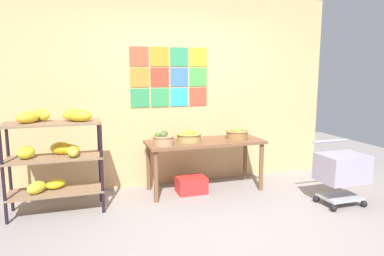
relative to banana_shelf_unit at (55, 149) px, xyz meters
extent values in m
plane|color=gray|center=(1.65, -1.21, -0.75)|extent=(9.64, 9.64, 0.00)
cube|color=tan|center=(1.65, 0.64, 0.61)|extent=(4.71, 0.06, 2.72)
cube|color=#DB4E31|center=(1.10, 0.61, 1.08)|extent=(0.26, 0.01, 0.26)
cube|color=orange|center=(1.38, 0.61, 1.08)|extent=(0.26, 0.01, 0.26)
cube|color=#31915B|center=(1.66, 0.61, 1.08)|extent=(0.26, 0.01, 0.26)
cube|color=yellow|center=(1.94, 0.61, 1.08)|extent=(0.26, 0.01, 0.26)
cube|color=orange|center=(1.10, 0.61, 0.80)|extent=(0.26, 0.01, 0.26)
cube|color=red|center=(1.38, 0.61, 0.80)|extent=(0.26, 0.01, 0.26)
cube|color=#3B71B8|center=(1.66, 0.61, 0.80)|extent=(0.26, 0.01, 0.26)
cube|color=green|center=(1.94, 0.61, 0.80)|extent=(0.26, 0.01, 0.26)
cube|color=#338F53|center=(1.10, 0.61, 0.51)|extent=(0.26, 0.01, 0.26)
cube|color=#379753|center=(1.38, 0.61, 0.51)|extent=(0.26, 0.01, 0.26)
cube|color=#2BA6B4|center=(1.66, 0.61, 0.51)|extent=(0.26, 0.01, 0.26)
cube|color=#E04630|center=(1.94, 0.61, 0.51)|extent=(0.26, 0.01, 0.26)
cylinder|color=black|center=(-0.51, -0.21, -0.22)|extent=(0.04, 0.04, 1.06)
cylinder|color=black|center=(0.50, -0.21, -0.22)|extent=(0.04, 0.04, 1.06)
cylinder|color=black|center=(-0.51, 0.17, -0.22)|extent=(0.04, 0.04, 1.06)
cylinder|color=black|center=(0.50, 0.17, -0.22)|extent=(0.04, 0.04, 1.06)
cube|color=#86674B|center=(0.00, -0.02, -0.50)|extent=(1.05, 0.42, 0.03)
ellipsoid|color=yellow|center=(-0.02, 0.06, -0.43)|extent=(0.30, 0.28, 0.10)
ellipsoid|color=yellow|center=(-0.21, -0.07, -0.42)|extent=(0.25, 0.26, 0.14)
cube|color=#86674B|center=(0.00, -0.02, -0.10)|extent=(1.05, 0.42, 0.02)
ellipsoid|color=yellow|center=(0.14, 0.07, -0.03)|extent=(0.30, 0.20, 0.12)
ellipsoid|color=yellow|center=(-0.30, -0.02, -0.02)|extent=(0.24, 0.26, 0.14)
ellipsoid|color=yellow|center=(0.20, -0.08, -0.03)|extent=(0.13, 0.25, 0.12)
ellipsoid|color=yellow|center=(0.06, 0.09, -0.02)|extent=(0.28, 0.23, 0.14)
cube|color=#86674B|center=(0.00, -0.02, 0.30)|extent=(1.05, 0.42, 0.02)
ellipsoid|color=gold|center=(-0.13, 0.12, 0.38)|extent=(0.26, 0.27, 0.15)
ellipsoid|color=yellow|center=(0.22, 0.02, 0.39)|extent=(0.27, 0.20, 0.15)
ellipsoid|color=gold|center=(0.30, -0.06, 0.38)|extent=(0.32, 0.26, 0.14)
ellipsoid|color=yellow|center=(-0.25, -0.02, 0.38)|extent=(0.31, 0.30, 0.13)
cube|color=brown|center=(1.90, 0.18, -0.07)|extent=(1.59, 0.61, 0.04)
cylinder|color=brown|center=(1.16, -0.07, -0.42)|extent=(0.06, 0.06, 0.66)
cylinder|color=brown|center=(2.63, -0.07, -0.42)|extent=(0.06, 0.06, 0.66)
cylinder|color=brown|center=(1.16, 0.42, -0.42)|extent=(0.06, 0.06, 0.66)
cylinder|color=brown|center=(2.63, 0.42, -0.42)|extent=(0.06, 0.06, 0.66)
cylinder|color=olive|center=(2.37, 0.17, 0.00)|extent=(0.29, 0.29, 0.10)
torus|color=#986740|center=(2.37, 0.17, 0.05)|extent=(0.31, 0.31, 0.02)
sphere|color=#83D334|center=(2.38, 0.22, 0.06)|extent=(0.05, 0.05, 0.05)
sphere|color=#6FD23B|center=(2.36, 0.16, 0.06)|extent=(0.05, 0.05, 0.05)
sphere|color=#78BB40|center=(2.26, 0.19, 0.06)|extent=(0.04, 0.04, 0.04)
sphere|color=#7AD22F|center=(2.35, 0.18, 0.06)|extent=(0.05, 0.05, 0.05)
sphere|color=#7EC739|center=(2.36, 0.08, 0.06)|extent=(0.05, 0.05, 0.05)
sphere|color=#83CC41|center=(2.43, 0.23, 0.06)|extent=(0.05, 0.05, 0.05)
cylinder|color=#AC884C|center=(1.67, 0.19, 0.00)|extent=(0.32, 0.32, 0.10)
torus|color=#A58F45|center=(1.67, 0.19, 0.05)|extent=(0.35, 0.35, 0.03)
sphere|color=gold|center=(1.61, 0.14, 0.06)|extent=(0.10, 0.10, 0.10)
sphere|color=gold|center=(1.68, 0.11, 0.07)|extent=(0.10, 0.10, 0.10)
sphere|color=gold|center=(1.71, 0.20, 0.06)|extent=(0.09, 0.09, 0.09)
sphere|color=gold|center=(1.66, 0.20, 0.06)|extent=(0.10, 0.10, 0.10)
cylinder|color=tan|center=(1.29, 0.06, 0.01)|extent=(0.26, 0.26, 0.12)
torus|color=#AF7C5A|center=(1.29, 0.06, 0.06)|extent=(0.28, 0.28, 0.02)
sphere|color=#426C28|center=(1.21, 0.04, 0.08)|extent=(0.08, 0.08, 0.08)
sphere|color=#4A6F26|center=(1.32, 0.12, 0.08)|extent=(0.10, 0.10, 0.10)
sphere|color=#535F37|center=(1.29, 0.04, 0.08)|extent=(0.09, 0.09, 0.09)
cube|color=red|center=(1.69, 0.13, -0.64)|extent=(0.39, 0.29, 0.22)
sphere|color=black|center=(3.08, -1.01, -0.71)|extent=(0.08, 0.08, 0.08)
sphere|color=black|center=(3.52, -1.01, -0.71)|extent=(0.08, 0.08, 0.08)
sphere|color=black|center=(3.08, -0.69, -0.71)|extent=(0.08, 0.08, 0.08)
sphere|color=black|center=(3.52, -0.69, -0.71)|extent=(0.08, 0.08, 0.08)
cube|color=#A5A8AD|center=(3.30, -0.85, -0.65)|extent=(0.46, 0.34, 0.03)
cube|color=#A099B1|center=(3.30, -0.85, -0.28)|extent=(0.54, 0.42, 0.33)
cylinder|color=#A099B1|center=(3.30, -0.61, 0.01)|extent=(0.52, 0.03, 0.03)
camera|label=1|loc=(0.29, -4.22, 0.88)|focal=32.83mm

